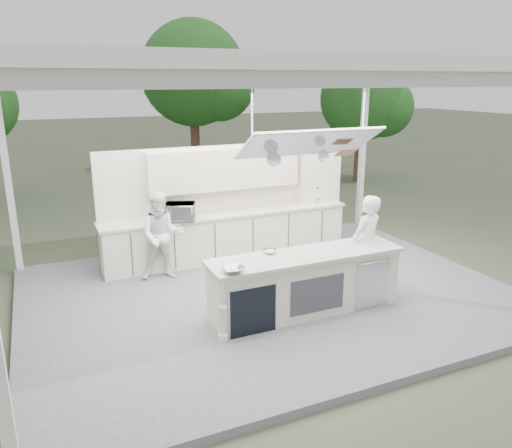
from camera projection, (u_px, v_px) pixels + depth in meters
name	position (u px, v px, depth m)	size (l,w,h in m)	color
ground	(269.00, 298.00, 8.59)	(90.00, 90.00, 0.00)	#444B33
stage_deck	(269.00, 295.00, 8.57)	(8.00, 6.00, 0.12)	slate
tent	(271.00, 73.00, 7.55)	(8.20, 6.20, 3.86)	white
demo_island	(305.00, 283.00, 7.70)	(3.10, 0.79, 0.95)	beige
back_counter	(228.00, 235.00, 10.09)	(5.08, 0.72, 0.95)	beige
back_wall_unit	(244.00, 184.00, 10.18)	(5.05, 0.48, 2.25)	beige
tree_cluster	(135.00, 90.00, 16.18)	(19.55, 9.40, 5.85)	brown
head_chef	(366.00, 245.00, 8.28)	(0.62, 0.41, 1.70)	white
sous_chef	(162.00, 236.00, 8.92)	(0.79, 0.61, 1.62)	white
toaster_oven	(178.00, 212.00, 9.32)	(0.60, 0.41, 0.33)	silver
bowl_large	(233.00, 270.00, 6.84)	(0.31, 0.31, 0.08)	#B1B3B8
bowl_small	(270.00, 251.00, 7.59)	(0.21, 0.21, 0.06)	silver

